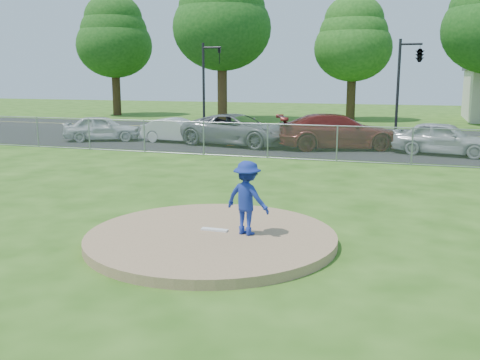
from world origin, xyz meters
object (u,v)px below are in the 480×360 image
Objects in this scene: tree_left at (222,16)px; tree_center at (353,38)px; traffic_cone at (231,138)px; parked_car_pearl at (444,138)px; tree_far_left at (114,36)px; parked_car_darkred at (338,132)px; parked_car_white at (177,130)px; pitcher at (247,198)px; parked_car_silver at (102,128)px; traffic_signal_center at (418,57)px; parked_car_gray at (237,130)px; traffic_signal_left at (207,79)px.

tree_left is 1.27× the size of tree_center.
parked_car_pearl is (10.26, -0.14, 0.38)m from traffic_cone.
tree_far_left is 33.09m from parked_car_pearl.
tree_center is at bearing -15.47° from parked_car_darkred.
parked_car_white is 0.89× the size of parked_car_pearl.
pitcher is 20.06m from parked_car_silver.
traffic_signal_center is 1.36× the size of parked_car_silver.
traffic_signal_center reaches higher than parked_car_darkred.
tree_far_left is 21.03m from tree_center.
traffic_signal_center is 7.95m from parked_car_darkred.
parked_car_silver reaches higher than traffic_cone.
parked_car_darkred is at bearing -71.96° from pitcher.
traffic_signal_center reaches higher than parked_car_white.
tree_left is at bearing 32.99° from parked_car_gray.
traffic_signal_center is at bearing -22.96° from tree_far_left.
parked_car_darkred is at bearing -33.37° from traffic_signal_left.
traffic_signal_left is 1.36× the size of parked_car_silver.
tree_center is 1.76× the size of traffic_signal_center.
parked_car_darkred is at bearing -52.73° from tree_left.
parked_car_white is at bearing -50.86° from tree_far_left.
parked_car_pearl is (27.32, -17.58, -6.30)m from tree_far_left.
tree_left is at bearing -10.30° from tree_far_left.
parked_car_gray is 0.98× the size of parked_car_darkred.
tree_center reaches higher than parked_car_pearl.
tree_left is 33.76m from pitcher.
parked_car_silver is (-13.14, 15.15, -0.28)m from pitcher.
parked_car_white is at bearing 69.71° from parked_car_darkred.
parked_car_gray is at bearing 99.75° from parked_car_pearl.
traffic_signal_center is at bearing -81.34° from pitcher.
tree_far_left reaches higher than traffic_signal_left.
tree_far_left is 21.09m from parked_car_silver.
parked_car_pearl is at bearing -32.75° from tree_far_left.
tree_center is at bearing 57.10° from traffic_signal_left.
parked_car_pearl is at bearing -87.64° from parked_car_white.
parked_car_silver is 0.69× the size of parked_car_darkred.
parked_car_gray is 1.31× the size of parked_car_pearl.
parked_car_silver is at bearing -178.29° from traffic_cone.
parked_car_white is 3.48m from parked_car_gray.
traffic_cone is at bearing -68.57° from tree_left.
parked_car_silver is (-1.39, -15.66, -7.53)m from tree_left.
parked_car_pearl reaches higher than parked_car_white.
pitcher is 16.48m from parked_car_gray.
tree_left is 16.84× the size of traffic_cone.
traffic_signal_center is (12.73, -0.00, 1.25)m from traffic_signal_left.
parked_car_silver reaches higher than parked_car_white.
parked_car_white is at bearing 173.30° from traffic_cone.
tree_center is at bearing 30.48° from parked_car_pearl.
parked_car_darkred is at bearing -111.87° from parked_car_silver.
parked_car_darkred is (-3.49, -6.09, -3.74)m from traffic_signal_center.
pitcher reaches higher than parked_car_pearl.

